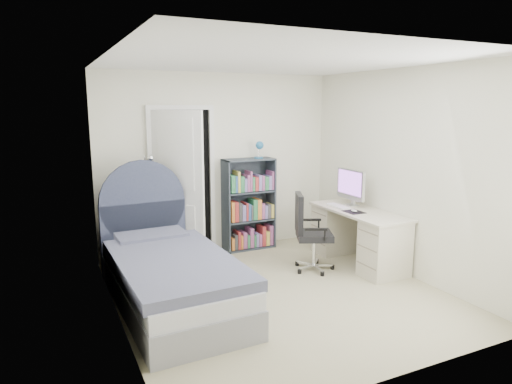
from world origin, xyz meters
name	(u,v)px	position (x,y,z in m)	size (l,w,h in m)	color
room_shell	(280,182)	(0.00, 0.00, 1.25)	(3.50, 3.70, 2.60)	gray
door	(179,184)	(-0.65, 1.57, 1.03)	(0.92, 0.68, 2.06)	black
bed	(169,273)	(-1.15, 0.29, 0.32)	(1.15, 2.32, 1.41)	gray
nightstand	(120,237)	(-1.44, 1.59, 0.40)	(0.42, 0.42, 0.61)	#D6A484
floor_lamp	(149,222)	(-1.09, 1.45, 0.59)	(0.21, 0.21, 1.46)	silver
bookcase	(249,208)	(0.40, 1.64, 0.60)	(0.73, 0.31, 1.56)	#353F49
desk	(358,234)	(1.41, 0.43, 0.39)	(0.59, 1.47, 1.21)	beige
office_chair	(308,228)	(0.68, 0.50, 0.54)	(0.57, 0.58, 0.98)	silver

